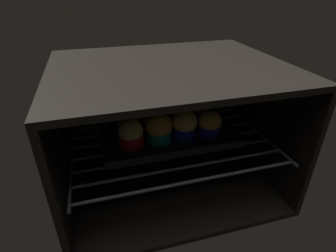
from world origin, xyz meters
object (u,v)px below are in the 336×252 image
(muffin_row0_col1, at_px, (159,128))
(muffin_row1_col2, at_px, (177,114))
(muffin_row1_col3, at_px, (201,111))
(muffin_row0_col2, at_px, (184,124))
(baking_tray, at_px, (168,134))
(muffin_row0_col3, at_px, (210,123))
(muffin_row1_col0, at_px, (127,120))
(muffin_row0_col0, at_px, (131,134))
(muffin_row1_col1, at_px, (151,117))

(muffin_row0_col1, relative_size, muffin_row1_col2, 1.06)
(muffin_row1_col3, bearing_deg, muffin_row0_col2, -136.89)
(muffin_row0_col2, bearing_deg, muffin_row0_col1, -177.90)
(baking_tray, height_order, muffin_row1_col3, muffin_row1_col3)
(muffin_row0_col3, distance_m, muffin_row1_col0, 0.23)
(muffin_row0_col0, distance_m, muffin_row1_col2, 0.17)
(muffin_row0_col1, xyz_separation_m, muffin_row1_col0, (-0.08, 0.08, -0.00))
(muffin_row1_col0, relative_size, muffin_row1_col2, 0.97)
(muffin_row0_col2, bearing_deg, muffin_row0_col0, -178.96)
(muffin_row0_col3, relative_size, muffin_row1_col0, 0.97)
(baking_tray, relative_size, muffin_row0_col0, 4.90)
(muffin_row0_col0, relative_size, muffin_row0_col3, 1.03)
(muffin_row1_col0, xyz_separation_m, muffin_row1_col1, (0.07, 0.00, -0.00))
(muffin_row0_col1, height_order, muffin_row1_col3, muffin_row0_col1)
(muffin_row0_col0, xyz_separation_m, muffin_row0_col2, (0.15, 0.00, 0.00))
(baking_tray, distance_m, muffin_row0_col1, 0.07)
(muffin_row0_col2, distance_m, muffin_row0_col3, 0.08)
(muffin_row1_col1, bearing_deg, muffin_row0_col1, -86.10)
(muffin_row1_col0, bearing_deg, muffin_row0_col3, -18.74)
(muffin_row1_col1, distance_m, muffin_row1_col3, 0.16)
(muffin_row0_col0, height_order, muffin_row1_col2, muffin_row1_col2)
(muffin_row1_col1, height_order, muffin_row1_col3, same)
(muffin_row0_col3, relative_size, muffin_row1_col1, 0.98)
(muffin_row1_col1, bearing_deg, muffin_row0_col2, -44.74)
(muffin_row0_col0, distance_m, muffin_row0_col3, 0.22)
(muffin_row0_col0, distance_m, muffin_row1_col0, 0.08)
(muffin_row0_col2, relative_size, muffin_row1_col3, 1.13)
(muffin_row1_col1, distance_m, muffin_row1_col2, 0.08)
(muffin_row0_col0, xyz_separation_m, muffin_row1_col2, (0.15, 0.07, 0.00))
(baking_tray, height_order, muffin_row0_col2, muffin_row0_col2)
(muffin_row0_col2, xyz_separation_m, muffin_row1_col0, (-0.15, 0.07, -0.00))
(muffin_row1_col1, relative_size, muffin_row1_col3, 1.00)
(muffin_row0_col1, height_order, muffin_row1_col1, muffin_row0_col1)
(muffin_row1_col1, relative_size, muffin_row1_col2, 0.95)
(muffin_row0_col1, bearing_deg, muffin_row0_col2, 2.10)
(muffin_row1_col2, bearing_deg, muffin_row0_col2, -91.28)
(muffin_row0_col1, bearing_deg, muffin_row0_col0, -179.95)
(baking_tray, bearing_deg, muffin_row0_col0, -161.26)
(muffin_row1_col0, relative_size, muffin_row1_col3, 1.02)
(muffin_row0_col1, relative_size, muffin_row1_col1, 1.11)
(muffin_row0_col2, relative_size, muffin_row1_col0, 1.11)
(muffin_row0_col1, distance_m, muffin_row1_col1, 0.08)
(muffin_row0_col0, xyz_separation_m, muffin_row1_col3, (0.23, 0.08, -0.00))
(muffin_row1_col2, bearing_deg, baking_tray, -136.54)
(baking_tray, relative_size, muffin_row1_col2, 4.70)
(baking_tray, xyz_separation_m, muffin_row0_col1, (-0.04, -0.04, 0.04))
(muffin_row1_col2, relative_size, muffin_row1_col3, 1.05)
(muffin_row1_col0, height_order, muffin_row1_col2, muffin_row1_col2)
(muffin_row0_col0, height_order, muffin_row1_col3, same)
(muffin_row0_col0, distance_m, muffin_row0_col2, 0.15)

